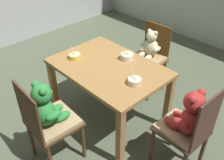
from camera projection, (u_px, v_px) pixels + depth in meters
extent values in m
cube|color=#515B45|center=(109.00, 118.00, 3.01)|extent=(5.20, 5.20, 0.04)
cube|color=olive|center=(108.00, 68.00, 2.60)|extent=(1.15, 0.80, 0.04)
cube|color=#A3763C|center=(54.00, 87.00, 2.91)|extent=(0.06, 0.06, 0.67)
cube|color=#9B6B40|center=(120.00, 139.00, 2.29)|extent=(0.06, 0.06, 0.67)
cube|color=#9E7744|center=(101.00, 64.00, 3.32)|extent=(0.06, 0.06, 0.67)
cube|color=#996E40|center=(168.00, 103.00, 2.69)|extent=(0.06, 0.06, 0.67)
cube|color=#573816|center=(147.00, 60.00, 3.19)|extent=(0.42, 0.41, 0.02)
cube|color=#573816|center=(157.00, 40.00, 3.18)|extent=(0.37, 0.03, 0.41)
cylinder|color=#573816|center=(127.00, 75.00, 3.32)|extent=(0.04, 0.04, 0.43)
cylinder|color=#573816|center=(148.00, 86.00, 3.13)|extent=(0.04, 0.04, 0.43)
cylinder|color=#573816|center=(143.00, 66.00, 3.52)|extent=(0.04, 0.04, 0.43)
cylinder|color=#573816|center=(164.00, 75.00, 3.32)|extent=(0.04, 0.04, 0.43)
cube|color=tan|center=(147.00, 58.00, 3.18)|extent=(0.38, 0.37, 0.04)
ellipsoid|color=beige|center=(151.00, 48.00, 3.14)|extent=(0.19, 0.17, 0.22)
ellipsoid|color=beige|center=(148.00, 50.00, 3.12)|extent=(0.11, 0.06, 0.13)
sphere|color=beige|center=(152.00, 36.00, 3.05)|extent=(0.13, 0.13, 0.13)
ellipsoid|color=beige|center=(149.00, 38.00, 3.03)|extent=(0.05, 0.05, 0.04)
sphere|color=beige|center=(149.00, 31.00, 3.05)|extent=(0.05, 0.05, 0.05)
sphere|color=beige|center=(156.00, 33.00, 3.00)|extent=(0.05, 0.05, 0.05)
ellipsoid|color=beige|center=(143.00, 43.00, 3.18)|extent=(0.06, 0.12, 0.06)
ellipsoid|color=beige|center=(157.00, 49.00, 3.06)|extent=(0.06, 0.12, 0.06)
ellipsoid|color=beige|center=(142.00, 55.00, 3.15)|extent=(0.07, 0.14, 0.07)
ellipsoid|color=beige|center=(148.00, 58.00, 3.09)|extent=(0.07, 0.14, 0.07)
cube|color=#492E26|center=(181.00, 131.00, 2.22)|extent=(0.42, 0.38, 0.02)
cube|color=#492E26|center=(207.00, 122.00, 1.96)|extent=(0.03, 0.33, 0.48)
cylinder|color=#492E26|center=(172.00, 130.00, 2.54)|extent=(0.04, 0.04, 0.43)
cylinder|color=#492E26|center=(152.00, 146.00, 2.38)|extent=(0.04, 0.04, 0.43)
cylinder|color=#492E26|center=(203.00, 150.00, 2.33)|extent=(0.04, 0.04, 0.43)
cube|color=tan|center=(181.00, 128.00, 2.21)|extent=(0.38, 0.35, 0.04)
ellipsoid|color=#B12C29|center=(191.00, 121.00, 2.08)|extent=(0.19, 0.23, 0.25)
ellipsoid|color=#C6BB8E|center=(185.00, 118.00, 2.13)|extent=(0.07, 0.12, 0.15)
sphere|color=#B12C29|center=(195.00, 102.00, 1.98)|extent=(0.17, 0.17, 0.17)
ellipsoid|color=#C6BB8E|center=(187.00, 99.00, 2.02)|extent=(0.06, 0.07, 0.05)
sphere|color=#B12C29|center=(202.00, 93.00, 1.97)|extent=(0.07, 0.07, 0.07)
sphere|color=#B12C29|center=(193.00, 100.00, 1.90)|extent=(0.07, 0.07, 0.07)
ellipsoid|color=#B12C29|center=(198.00, 109.00, 2.15)|extent=(0.14, 0.08, 0.07)
ellipsoid|color=#B12C29|center=(180.00, 123.00, 2.01)|extent=(0.14, 0.08, 0.07)
ellipsoid|color=#B12C29|center=(181.00, 117.00, 2.24)|extent=(0.17, 0.08, 0.08)
ellipsoid|color=#B12C29|center=(172.00, 123.00, 2.18)|extent=(0.17, 0.08, 0.08)
cube|color=#492F1D|center=(54.00, 123.00, 2.30)|extent=(0.44, 0.43, 0.02)
cube|color=#492F1D|center=(29.00, 113.00, 2.06)|extent=(0.39, 0.04, 0.45)
cylinder|color=#492F1D|center=(83.00, 141.00, 2.42)|extent=(0.04, 0.04, 0.43)
cylinder|color=#492F1D|center=(63.00, 121.00, 2.64)|extent=(0.04, 0.04, 0.43)
cylinder|color=#492F1D|center=(31.00, 138.00, 2.45)|extent=(0.04, 0.04, 0.43)
cube|color=tan|center=(54.00, 120.00, 2.28)|extent=(0.40, 0.40, 0.04)
ellipsoid|color=#2E853C|center=(44.00, 112.00, 2.16)|extent=(0.23, 0.20, 0.25)
ellipsoid|color=beige|center=(50.00, 110.00, 2.20)|extent=(0.12, 0.07, 0.15)
sphere|color=#2E853C|center=(41.00, 94.00, 2.06)|extent=(0.17, 0.17, 0.17)
ellipsoid|color=beige|center=(49.00, 92.00, 2.10)|extent=(0.07, 0.06, 0.05)
sphere|color=#2E853C|center=(43.00, 92.00, 1.98)|extent=(0.07, 0.07, 0.07)
sphere|color=#2E853C|center=(35.00, 85.00, 2.05)|extent=(0.07, 0.07, 0.07)
ellipsoid|color=#2E853C|center=(54.00, 115.00, 2.08)|extent=(0.08, 0.15, 0.07)
ellipsoid|color=#2E853C|center=(39.00, 101.00, 2.24)|extent=(0.08, 0.15, 0.07)
ellipsoid|color=#2E853C|center=(62.00, 116.00, 2.25)|extent=(0.08, 0.17, 0.08)
ellipsoid|color=#2E853C|center=(55.00, 109.00, 2.32)|extent=(0.08, 0.17, 0.08)
cylinder|color=silver|center=(127.00, 56.00, 2.68)|extent=(0.14, 0.14, 0.06)
cylinder|color=silver|center=(127.00, 59.00, 2.70)|extent=(0.07, 0.07, 0.01)
cylinder|color=#D5B88B|center=(127.00, 54.00, 2.67)|extent=(0.11, 0.11, 0.01)
cylinder|color=#BCBCC1|center=(125.00, 52.00, 2.63)|extent=(0.04, 0.09, 0.07)
ellipsoid|color=#BCBCC1|center=(128.00, 54.00, 2.67)|extent=(0.03, 0.04, 0.01)
cylinder|color=beige|center=(135.00, 81.00, 2.32)|extent=(0.13, 0.13, 0.06)
cylinder|color=beige|center=(134.00, 83.00, 2.33)|extent=(0.07, 0.07, 0.01)
cylinder|color=beige|center=(135.00, 79.00, 2.31)|extent=(0.10, 0.10, 0.01)
cylinder|color=#BCBCC1|center=(134.00, 74.00, 2.31)|extent=(0.08, 0.04, 0.06)
ellipsoid|color=#BCBCC1|center=(135.00, 80.00, 2.30)|extent=(0.04, 0.03, 0.01)
cylinder|color=yellow|center=(75.00, 56.00, 2.70)|extent=(0.13, 0.13, 0.05)
cylinder|color=yellow|center=(75.00, 58.00, 2.71)|extent=(0.07, 0.07, 0.01)
cylinder|color=beige|center=(74.00, 55.00, 2.69)|extent=(0.10, 0.10, 0.01)
cylinder|color=#BCBCC1|center=(73.00, 51.00, 2.69)|extent=(0.09, 0.03, 0.06)
ellipsoid|color=#BCBCC1|center=(75.00, 55.00, 2.69)|extent=(0.04, 0.03, 0.01)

